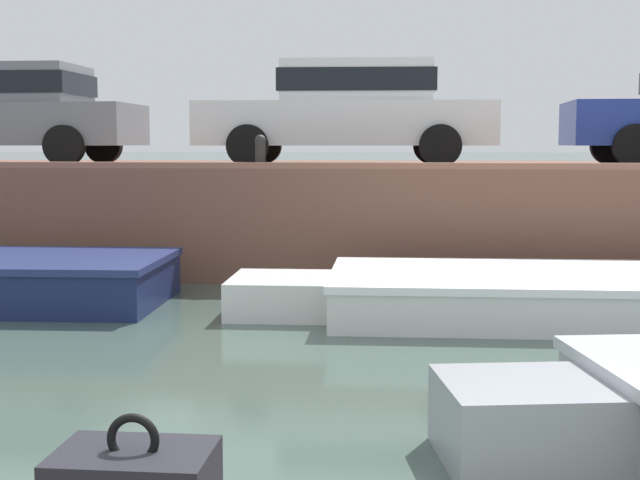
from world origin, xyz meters
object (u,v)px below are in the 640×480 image
boat_moored_central_white (571,296)px  car_left_inner_white (350,109)px  mooring_bollard_mid (260,150)px  car_leftmost_grey (8,110)px

boat_moored_central_white → car_left_inner_white: bearing=124.8°
mooring_bollard_mid → car_leftmost_grey: bearing=158.5°
car_leftmost_grey → car_left_inner_white: bearing=0.0°
boat_moored_central_white → car_leftmost_grey: bearing=154.5°
boat_moored_central_white → mooring_bollard_mid: size_ratio=15.48×
boat_moored_central_white → car_leftmost_grey: (-8.02, 3.82, 2.15)m
car_leftmost_grey → car_left_inner_white: 5.36m
boat_moored_central_white → car_left_inner_white: car_left_inner_white is taller
boat_moored_central_white → car_leftmost_grey: 9.14m
boat_moored_central_white → car_leftmost_grey: size_ratio=1.65×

